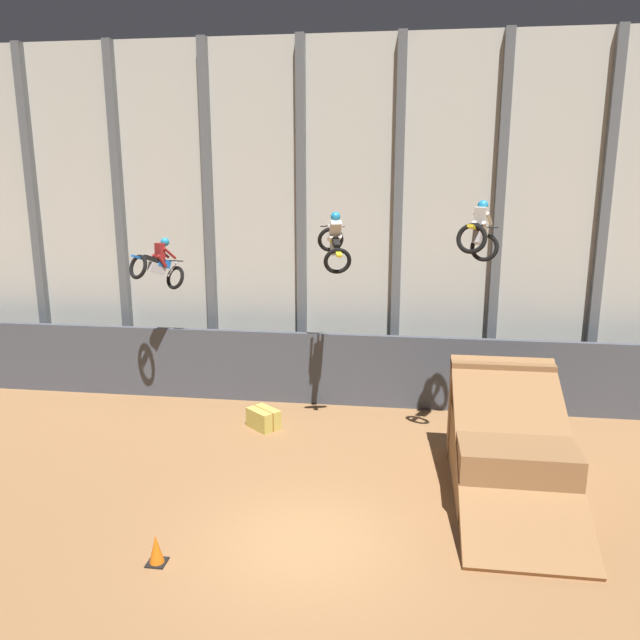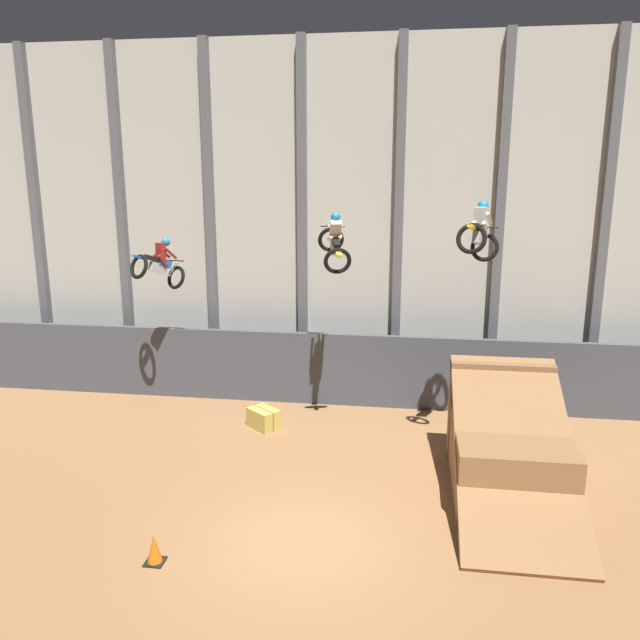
# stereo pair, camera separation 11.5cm
# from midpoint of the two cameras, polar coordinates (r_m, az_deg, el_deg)

# --- Properties ---
(ground_plane) EXTENTS (60.00, 60.00, 0.00)m
(ground_plane) POSITION_cam_midpoint_polar(r_m,az_deg,el_deg) (13.05, -1.69, -19.82)
(ground_plane) COLOR #996B42
(arena_back_wall) EXTENTS (32.00, 0.40, 11.20)m
(arena_back_wall) POSITION_cam_midpoint_polar(r_m,az_deg,el_deg) (20.01, 2.55, 8.88)
(arena_back_wall) COLOR beige
(arena_back_wall) RESTS_ON ground_plane
(lower_barrier) EXTENTS (31.36, 0.20, 2.29)m
(lower_barrier) POSITION_cam_midpoint_polar(r_m,az_deg,el_deg) (19.54, 2.05, -4.57)
(lower_barrier) COLOR #474C56
(lower_barrier) RESTS_ON ground_plane
(dirt_ramp) EXTENTS (2.51, 5.23, 2.74)m
(dirt_ramp) POSITION_cam_midpoint_polar(r_m,az_deg,el_deg) (15.36, 16.53, -11.10)
(dirt_ramp) COLOR olive
(dirt_ramp) RESTS_ON ground_plane
(rider_bike_left_air) EXTENTS (1.47, 1.81, 1.65)m
(rider_bike_left_air) POSITION_cam_midpoint_polar(r_m,az_deg,el_deg) (19.15, -14.71, 4.90)
(rider_bike_left_air) COLOR black
(rider_bike_center_air) EXTENTS (1.13, 1.90, 1.64)m
(rider_bike_center_air) POSITION_cam_midpoint_polar(r_m,az_deg,el_deg) (16.76, 1.13, 7.12)
(rider_bike_center_air) COLOR black
(rider_bike_right_air) EXTENTS (1.25, 1.79, 1.60)m
(rider_bike_right_air) POSITION_cam_midpoint_polar(r_m,az_deg,el_deg) (15.87, 14.15, 7.65)
(rider_bike_right_air) COLOR black
(traffic_cone_near_ramp) EXTENTS (0.36, 0.36, 0.58)m
(traffic_cone_near_ramp) POSITION_cam_midpoint_polar(r_m,az_deg,el_deg) (12.77, -15.01, -19.63)
(traffic_cone_near_ramp) COLOR black
(traffic_cone_near_ramp) RESTS_ON ground_plane
(hay_bale_trackside) EXTENTS (1.07, 1.04, 0.57)m
(hay_bale_trackside) POSITION_cam_midpoint_polar(r_m,az_deg,el_deg) (18.15, -5.37, -8.96)
(hay_bale_trackside) COLOR #CCB751
(hay_bale_trackside) RESTS_ON ground_plane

